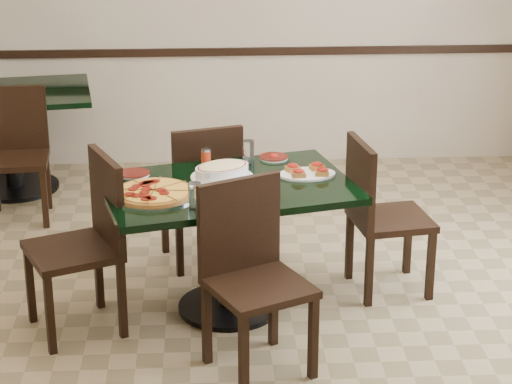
{
  "coord_description": "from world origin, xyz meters",
  "views": [
    {
      "loc": [
        -0.19,
        -4.87,
        2.61
      ],
      "look_at": [
        0.08,
        0.0,
        0.77
      ],
      "focal_mm": 70.0,
      "sensor_mm": 36.0,
      "label": 1
    }
  ],
  "objects": [
    {
      "name": "side_plate_near",
      "position": [
        -0.07,
        -0.14,
        0.76
      ],
      "size": [
        0.16,
        0.16,
        0.02
      ],
      "rotation": [
        0.0,
        0.0,
        0.23
      ],
      "color": "white",
      "rests_on": "main_table"
    },
    {
      "name": "back_table",
      "position": [
        -1.6,
        2.2,
        0.52
      ],
      "size": [
        1.28,
        1.01,
        0.75
      ],
      "rotation": [
        0.0,
        0.0,
        0.15
      ],
      "color": "black",
      "rests_on": "floor"
    },
    {
      "name": "chair_near",
      "position": [
        0.03,
        -0.42,
        0.54
      ],
      "size": [
        0.6,
        0.6,
        0.96
      ],
      "rotation": [
        0.0,
        0.0,
        0.46
      ],
      "color": "black",
      "rests_on": "floor"
    },
    {
      "name": "floor",
      "position": [
        0.0,
        0.0,
        0.0
      ],
      "size": [
        5.5,
        5.5,
        0.0
      ],
      "primitive_type": "plane",
      "color": "#8B7450",
      "rests_on": "ground"
    },
    {
      "name": "chair_far",
      "position": [
        -0.2,
        0.77,
        0.51
      ],
      "size": [
        0.53,
        0.53,
        0.91
      ],
      "rotation": [
        0.0,
        0.0,
        3.42
      ],
      "color": "black",
      "rests_on": "floor"
    },
    {
      "name": "bread_basket",
      "position": [
        0.06,
        -0.02,
        0.79
      ],
      "size": [
        0.25,
        0.22,
        0.09
      ],
      "rotation": [
        0.0,
        0.0,
        0.44
      ],
      "color": "brown",
      "rests_on": "main_table"
    },
    {
      "name": "bruschetta_platter",
      "position": [
        0.38,
        0.29,
        0.77
      ],
      "size": [
        0.33,
        0.25,
        0.05
      ],
      "rotation": [
        0.0,
        0.0,
        0.09
      ],
      "color": "white",
      "rests_on": "main_table"
    },
    {
      "name": "main_table",
      "position": [
        -0.07,
        0.17,
        0.57
      ],
      "size": [
        1.5,
        1.15,
        0.75
      ],
      "rotation": [
        0.0,
        0.0,
        0.25
      ],
      "color": "black",
      "rests_on": "floor"
    },
    {
      "name": "pepper_shaker",
      "position": [
        -0.18,
        0.5,
        0.8
      ],
      "size": [
        0.06,
        0.06,
        0.1
      ],
      "color": "#B02812",
      "rests_on": "main_table"
    },
    {
      "name": "back_chair_near",
      "position": [
        -1.46,
        1.68,
        0.5
      ],
      "size": [
        0.45,
        0.45,
        0.9
      ],
      "rotation": [
        0.0,
        0.0,
        0.08
      ],
      "color": "black",
      "rests_on": "floor"
    },
    {
      "name": "lasagna_casserole",
      "position": [
        -0.09,
        0.27,
        0.8
      ],
      "size": [
        0.37,
        0.35,
        0.09
      ],
      "rotation": [
        0.0,
        0.0,
        0.46
      ],
      "color": "white",
      "rests_on": "main_table"
    },
    {
      "name": "napkin_setting",
      "position": [
        -0.06,
        -0.14,
        0.75
      ],
      "size": [
        0.21,
        0.21,
        0.01
      ],
      "rotation": [
        0.0,
        0.0,
        0.4
      ],
      "color": "white",
      "rests_on": "main_table"
    },
    {
      "name": "chair_right",
      "position": [
        0.79,
        0.37,
        0.51
      ],
      "size": [
        0.49,
        0.49,
        0.92
      ],
      "rotation": [
        0.0,
        0.0,
        1.73
      ],
      "color": "black",
      "rests_on": "floor"
    },
    {
      "name": "water_glass_b",
      "position": [
        -0.24,
        -0.18,
        0.82
      ],
      "size": [
        0.07,
        0.07,
        0.14
      ],
      "primitive_type": "cylinder",
      "color": "white",
      "rests_on": "main_table"
    },
    {
      "name": "chair_left",
      "position": [
        -0.81,
        0.02,
        0.54
      ],
      "size": [
        0.59,
        0.59,
        0.96
      ],
      "rotation": [
        0.0,
        0.0,
        -1.16
      ],
      "color": "black",
      "rests_on": "floor"
    },
    {
      "name": "water_glass_a",
      "position": [
        0.06,
        0.49,
        0.82
      ],
      "size": [
        0.07,
        0.07,
        0.14
      ],
      "primitive_type": "cylinder",
      "color": "white",
      "rests_on": "main_table"
    },
    {
      "name": "room_shell",
      "position": [
        1.02,
        1.73,
        1.17
      ],
      "size": [
        5.5,
        5.5,
        5.5
      ],
      "color": "white",
      "rests_on": "floor"
    },
    {
      "name": "side_plate_far_r",
      "position": [
        0.22,
        0.59,
        0.76
      ],
      "size": [
        0.17,
        0.17,
        0.03
      ],
      "rotation": [
        0.0,
        0.0,
        0.11
      ],
      "color": "white",
      "rests_on": "main_table"
    },
    {
      "name": "pepperoni_pizza",
      "position": [
        -0.45,
        0.02,
        0.77
      ],
      "size": [
        0.45,
        0.45,
        0.04
      ],
      "rotation": [
        0.0,
        0.0,
        -0.13
      ],
      "color": "#BBBAC2",
      "rests_on": "main_table"
    },
    {
      "name": "side_plate_far_l",
      "position": [
        -0.58,
        0.35,
        0.76
      ],
      "size": [
        0.17,
        0.17,
        0.02
      ],
      "rotation": [
        0.0,
        0.0,
        0.33
      ],
      "color": "white",
      "rests_on": "main_table"
    }
  ]
}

